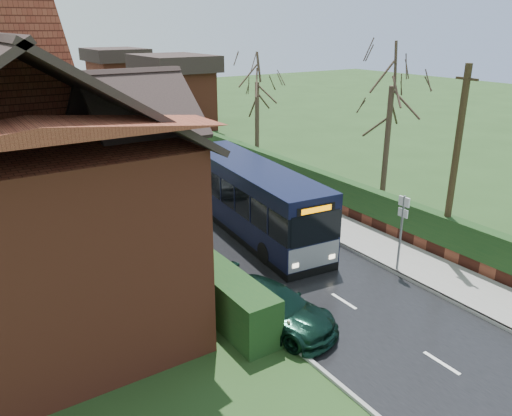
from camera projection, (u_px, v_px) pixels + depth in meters
ground at (307, 279)px, 18.74m from camera, size 140.00×140.00×0.00m
road at (189, 204)px, 26.58m from camera, size 6.00×100.00×0.02m
pavement at (256, 189)px, 28.75m from camera, size 2.50×100.00×0.14m
kerb_right at (238, 193)px, 28.13m from camera, size 0.12×100.00×0.14m
kerb_left at (134, 214)px, 24.99m from camera, size 0.12×100.00×0.10m
front_hedge at (156, 237)px, 20.37m from camera, size 1.20×16.00×1.60m
picket_fence at (174, 241)px, 20.88m from camera, size 0.10×16.00×0.90m
right_wall_hedge at (278, 169)px, 29.22m from camera, size 0.60×50.00×1.80m
brick_house at (15, 173)px, 16.47m from camera, size 9.30×14.60×10.30m
bus at (252, 199)px, 22.61m from camera, size 3.35×10.50×3.13m
car_silver at (132, 191)px, 26.27m from camera, size 2.21×4.49×1.47m
car_green at (271, 306)px, 15.65m from camera, size 3.12×4.86×1.31m
car_distant at (69, 109)px, 51.91m from camera, size 2.36×4.61×1.45m
bus_stop_sign at (402, 223)px, 18.51m from camera, size 0.09×0.47×3.12m
telegraph_pole at (455, 166)px, 19.15m from camera, size 0.26×0.99×7.68m
tree_right_near at (393, 78)px, 24.87m from camera, size 4.03×4.03×8.71m
tree_right_far at (257, 76)px, 32.89m from camera, size 4.01×4.01×7.75m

